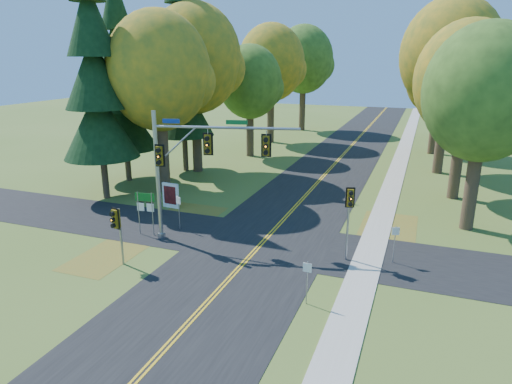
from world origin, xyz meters
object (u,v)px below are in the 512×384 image
(traffic_mast, at_px, (192,160))
(east_signal_pole, at_px, (350,206))
(route_sign_cluster, at_px, (145,205))
(info_kiosk, at_px, (171,196))

(traffic_mast, distance_m, east_signal_pole, 9.27)
(traffic_mast, height_order, east_signal_pole, traffic_mast)
(traffic_mast, relative_size, east_signal_pole, 1.99)
(traffic_mast, bearing_deg, route_sign_cluster, 171.68)
(info_kiosk, bearing_deg, east_signal_pole, -13.56)
(east_signal_pole, height_order, route_sign_cluster, east_signal_pole)
(traffic_mast, xyz_separation_m, route_sign_cluster, (-3.18, -0.28, -3.02))
(traffic_mast, relative_size, route_sign_cluster, 3.01)
(traffic_mast, distance_m, route_sign_cluster, 4.40)
(info_kiosk, bearing_deg, traffic_mast, -41.97)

